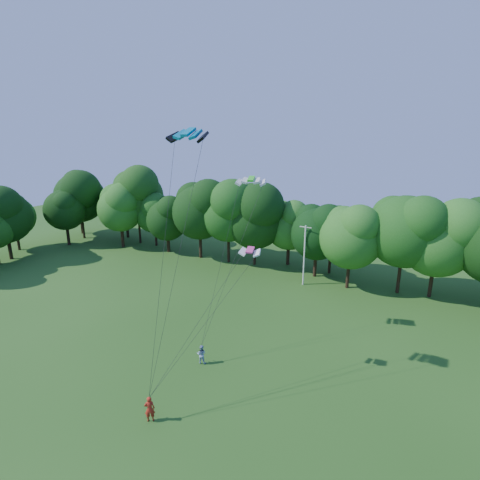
% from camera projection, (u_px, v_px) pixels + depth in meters
% --- Properties ---
extents(ground, '(160.00, 160.00, 0.00)m').
position_uv_depth(ground, '(110.00, 471.00, 21.44)').
color(ground, '#214B14').
rests_on(ground, ground).
extents(utility_pole, '(1.56, 0.24, 7.78)m').
position_uv_depth(utility_pole, '(304.00, 255.00, 47.01)').
color(utility_pole, silver).
rests_on(utility_pole, ground).
extents(kite_flyer_left, '(0.82, 0.78, 1.88)m').
position_uv_depth(kite_flyer_left, '(150.00, 409.00, 24.94)').
color(kite_flyer_left, '#B22517').
rests_on(kite_flyer_left, ground).
extents(kite_flyer_right, '(0.94, 0.81, 1.66)m').
position_uv_depth(kite_flyer_right, '(201.00, 354.00, 31.34)').
color(kite_flyer_right, '#8FA7C7').
rests_on(kite_flyer_right, ground).
extents(kite_teal, '(2.85, 1.36, 0.64)m').
position_uv_depth(kite_teal, '(188.00, 132.00, 25.28)').
color(kite_teal, '#047194').
rests_on(kite_teal, ground).
extents(kite_green, '(2.87, 1.88, 0.43)m').
position_uv_depth(kite_green, '(251.00, 179.00, 33.12)').
color(kite_green, '#2EDC21').
rests_on(kite_green, ground).
extents(kite_pink, '(1.71, 1.02, 0.38)m').
position_uv_depth(kite_pink, '(250.00, 250.00, 28.00)').
color(kite_pink, '#CE3982').
rests_on(kite_pink, ground).
extents(tree_back_west, '(9.98, 9.98, 14.52)m').
position_uv_depth(tree_back_west, '(137.00, 192.00, 64.13)').
color(tree_back_west, black).
rests_on(tree_back_west, ground).
extents(tree_back_center, '(7.57, 7.57, 11.01)m').
position_uv_depth(tree_back_center, '(317.00, 227.00, 49.04)').
color(tree_back_center, black).
rests_on(tree_back_center, ground).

